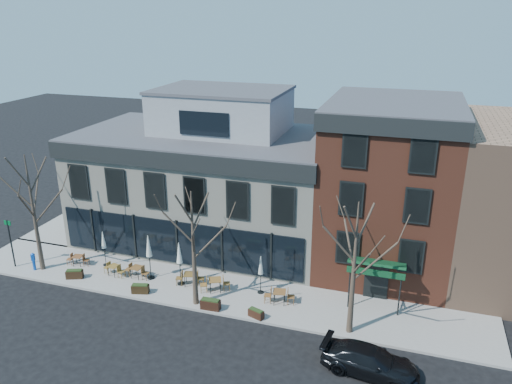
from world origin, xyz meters
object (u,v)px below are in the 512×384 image
(parked_sedan, at_px, (370,361))
(cafe_set_0, at_px, (78,259))
(umbrella_0, at_px, (103,242))
(call_box, at_px, (33,261))

(parked_sedan, height_order, cafe_set_0, parked_sedan)
(umbrella_0, bearing_deg, parked_sedan, -16.18)
(parked_sedan, xyz_separation_m, umbrella_0, (-18.10, 5.25, 1.23))
(cafe_set_0, xyz_separation_m, umbrella_0, (1.79, 0.55, 1.33))
(parked_sedan, xyz_separation_m, call_box, (-22.26, 3.25, 0.15))
(call_box, distance_m, umbrella_0, 4.74)
(call_box, height_order, umbrella_0, umbrella_0)
(call_box, xyz_separation_m, cafe_set_0, (2.37, 1.45, -0.24))
(call_box, relative_size, umbrella_0, 0.51)
(parked_sedan, distance_m, call_box, 22.49)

